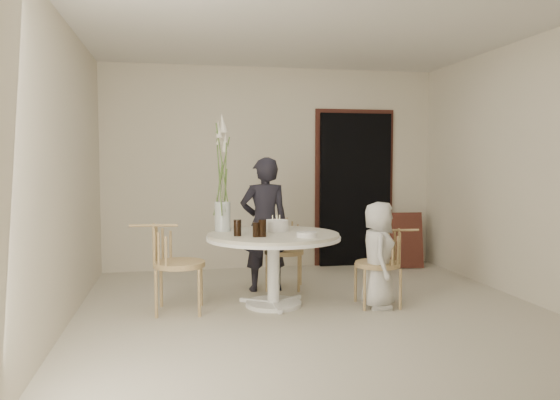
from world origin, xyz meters
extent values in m
plane|color=beige|center=(0.00, 0.00, 0.00)|extent=(4.50, 4.50, 0.00)
plane|color=silver|center=(0.00, 0.00, 2.70)|extent=(4.50, 4.50, 0.00)
plane|color=beige|center=(0.00, 2.25, 1.35)|extent=(4.50, 0.00, 4.50)
plane|color=beige|center=(0.00, -2.25, 1.35)|extent=(4.50, 0.00, 4.50)
plane|color=beige|center=(-2.25, 0.00, 1.35)|extent=(0.00, 4.50, 4.50)
plane|color=beige|center=(2.25, 0.00, 1.35)|extent=(0.00, 4.50, 4.50)
cube|color=black|center=(1.15, 2.19, 1.05)|extent=(1.00, 0.10, 2.10)
cube|color=#53281C|center=(1.15, 2.23, 1.11)|extent=(1.12, 0.03, 2.22)
cylinder|color=white|center=(-0.35, 0.25, 0.02)|extent=(0.56, 0.56, 0.04)
cylinder|color=white|center=(-0.35, 0.25, 0.34)|extent=(0.12, 0.12, 0.65)
cylinder|color=white|center=(-0.35, 0.25, 0.68)|extent=(1.33, 1.33, 0.03)
cylinder|color=beige|center=(-0.35, 0.25, 0.71)|extent=(1.30, 1.30, 0.04)
cube|color=#53281C|center=(1.71, 1.86, 0.37)|extent=(0.58, 0.22, 0.75)
cylinder|color=tan|center=(-0.32, 0.86, 0.20)|extent=(0.03, 0.03, 0.40)
cylinder|color=tan|center=(0.02, 0.76, 0.20)|extent=(0.03, 0.03, 0.40)
cylinder|color=tan|center=(-0.22, 1.20, 0.20)|extent=(0.03, 0.03, 0.40)
cylinder|color=tan|center=(0.12, 1.10, 0.20)|extent=(0.03, 0.03, 0.40)
cylinder|color=tan|center=(-0.10, 0.98, 0.42)|extent=(0.44, 0.44, 0.04)
cylinder|color=tan|center=(0.51, 0.25, 0.20)|extent=(0.03, 0.03, 0.40)
cylinder|color=tan|center=(0.48, -0.10, 0.20)|extent=(0.03, 0.03, 0.40)
cylinder|color=tan|center=(0.86, 0.22, 0.20)|extent=(0.03, 0.03, 0.40)
cylinder|color=tan|center=(0.83, -0.13, 0.20)|extent=(0.03, 0.03, 0.40)
cylinder|color=tan|center=(0.67, 0.06, 0.42)|extent=(0.44, 0.44, 0.04)
cylinder|color=tan|center=(-1.09, -0.01, 0.22)|extent=(0.03, 0.03, 0.44)
cylinder|color=tan|center=(-1.06, 0.38, 0.22)|extent=(0.03, 0.03, 0.44)
cylinder|color=tan|center=(-1.49, 0.03, 0.22)|extent=(0.03, 0.03, 0.44)
cylinder|color=tan|center=(-1.45, 0.42, 0.22)|extent=(0.03, 0.03, 0.44)
cylinder|color=tan|center=(-1.27, 0.21, 0.46)|extent=(0.49, 0.49, 0.05)
imported|color=black|center=(-0.33, 0.92, 0.74)|extent=(0.56, 0.39, 1.49)
imported|color=silver|center=(0.65, -0.01, 0.52)|extent=(0.46, 0.58, 1.05)
cylinder|color=white|center=(-0.29, 0.40, 0.79)|extent=(0.24, 0.24, 0.11)
cylinder|color=beige|center=(-0.29, 0.40, 0.87)|extent=(0.01, 0.01, 0.05)
cylinder|color=beige|center=(-0.25, 0.43, 0.87)|extent=(0.01, 0.01, 0.05)
cylinder|color=beige|center=(-0.33, 0.42, 0.87)|extent=(0.01, 0.01, 0.05)
cylinder|color=black|center=(-0.50, 0.02, 0.81)|extent=(0.10, 0.10, 0.16)
cylinder|color=black|center=(-0.56, 0.01, 0.80)|extent=(0.07, 0.07, 0.14)
cylinder|color=black|center=(-0.72, 0.12, 0.81)|extent=(0.09, 0.09, 0.16)
cylinder|color=black|center=(-0.47, 0.21, 0.80)|extent=(0.09, 0.09, 0.15)
cylinder|color=white|center=(-0.09, -0.08, 0.75)|extent=(0.24, 0.24, 0.05)
cylinder|color=silver|center=(-0.83, 0.52, 0.88)|extent=(0.16, 0.16, 0.30)
cylinder|color=#507130|center=(-0.80, 0.52, 1.26)|extent=(0.01, 0.01, 0.75)
cone|color=beige|center=(-0.80, 0.52, 1.63)|extent=(0.08, 0.08, 0.19)
cylinder|color=#507130|center=(-0.83, 0.55, 1.29)|extent=(0.01, 0.01, 0.82)
cone|color=beige|center=(-0.83, 0.55, 1.70)|extent=(0.08, 0.08, 0.19)
cylinder|color=#507130|center=(-0.86, 0.51, 1.32)|extent=(0.01, 0.01, 0.88)
cone|color=beige|center=(-0.86, 0.51, 1.76)|extent=(0.08, 0.08, 0.19)
cylinder|color=#507130|center=(-0.83, 0.49, 1.35)|extent=(0.01, 0.01, 0.95)
cone|color=beige|center=(-0.83, 0.49, 1.83)|extent=(0.08, 0.08, 0.19)
camera|label=1|loc=(-1.30, -5.03, 1.44)|focal=35.00mm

